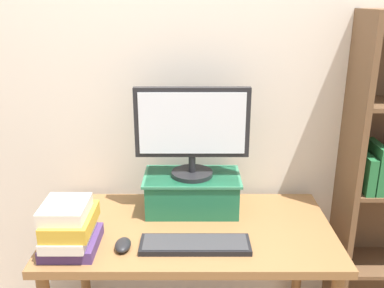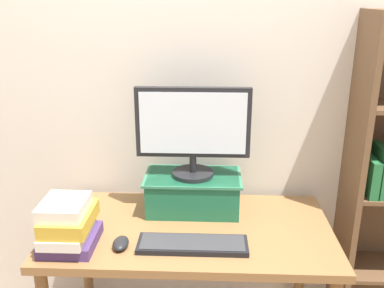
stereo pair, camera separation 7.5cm
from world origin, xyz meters
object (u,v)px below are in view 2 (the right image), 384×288
(book_stack, at_px, (68,225))
(keyboard, at_px, (193,244))
(desk, at_px, (190,245))
(computer_monitor, at_px, (193,128))
(computer_mouse, at_px, (121,243))
(riser_box, at_px, (193,191))

(book_stack, bearing_deg, keyboard, 1.00)
(desk, height_order, computer_monitor, computer_monitor)
(desk, xyz_separation_m, book_stack, (-0.48, -0.17, 0.19))
(keyboard, bearing_deg, computer_mouse, -177.39)
(desk, bearing_deg, riser_box, 87.83)
(computer_mouse, height_order, book_stack, book_stack)
(riser_box, xyz_separation_m, computer_mouse, (-0.28, -0.34, -0.07))
(computer_mouse, bearing_deg, desk, 33.14)
(riser_box, relative_size, computer_monitor, 0.87)
(computer_monitor, bearing_deg, desk, -92.19)
(keyboard, bearing_deg, riser_box, 92.14)
(keyboard, bearing_deg, computer_monitor, 92.15)
(riser_box, relative_size, computer_mouse, 4.32)
(desk, bearing_deg, computer_monitor, 87.81)
(desk, relative_size, computer_mouse, 11.95)
(book_stack, bearing_deg, computer_monitor, 34.83)
(computer_monitor, distance_m, computer_mouse, 0.59)
(riser_box, bearing_deg, computer_mouse, -128.87)
(desk, xyz_separation_m, computer_monitor, (0.01, 0.17, 0.50))
(desk, height_order, book_stack, book_stack)
(keyboard, height_order, book_stack, book_stack)
(computer_mouse, xyz_separation_m, book_stack, (-0.21, 0.00, 0.08))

